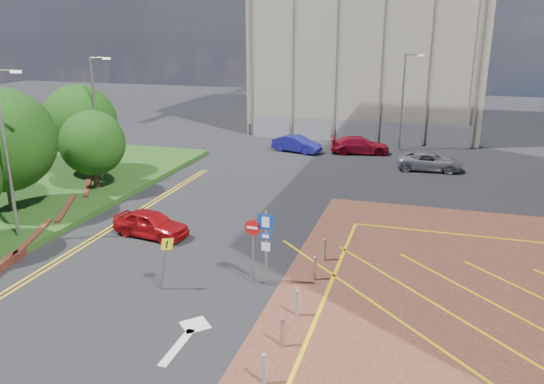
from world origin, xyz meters
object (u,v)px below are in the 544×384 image
at_px(tree_d, 80,122).
at_px(sign_cluster, 261,240).
at_px(lamp_left_near, 7,148).
at_px(warning_sign, 165,257).
at_px(car_blue_back, 297,144).
at_px(lamp_back, 404,98).
at_px(tree_c, 92,143).
at_px(car_red_left, 151,224).
at_px(car_silver_back, 429,161).
at_px(car_red_back, 360,145).
at_px(lamp_left_far, 96,114).
at_px(tree_b, 2,140).

bearing_deg(tree_d, sign_cluster, -35.58).
relative_size(lamp_left_near, sign_cluster, 2.50).
xyz_separation_m(warning_sign, car_blue_back, (-1.02, 25.23, -0.75)).
xyz_separation_m(lamp_back, warning_sign, (-7.24, -28.54, -2.93)).
distance_m(tree_c, warning_sign, 14.87).
height_order(lamp_back, warning_sign, lamp_back).
distance_m(lamp_left_near, car_red_left, 7.48).
bearing_deg(tree_c, lamp_back, 45.68).
xyz_separation_m(tree_c, lamp_left_near, (1.08, -8.00, 1.47)).
bearing_deg(car_silver_back, warning_sign, 153.55).
distance_m(tree_d, car_red_back, 21.78).
bearing_deg(lamp_left_near, lamp_left_far, 101.31).
xyz_separation_m(warning_sign, car_red_back, (4.10, 26.20, -0.73)).
distance_m(tree_c, sign_cluster, 16.53).
relative_size(tree_d, lamp_left_near, 0.76).
relative_size(tree_d, sign_cluster, 1.90).
xyz_separation_m(lamp_back, sign_cluster, (-3.78, -27.02, -2.41)).
xyz_separation_m(car_blue_back, car_silver_back, (10.72, -2.95, -0.04)).
bearing_deg(tree_c, tree_d, 135.00).
height_order(tree_c, warning_sign, tree_c).
xyz_separation_m(tree_c, car_blue_back, (9.32, 14.69, -2.51)).
bearing_deg(tree_c, lamp_left_near, -82.31).
distance_m(sign_cluster, warning_sign, 3.81).
height_order(lamp_left_far, warning_sign, lamp_left_far).
bearing_deg(car_blue_back, tree_c, 163.33).
xyz_separation_m(lamp_left_far, car_red_back, (15.36, 13.66, -3.96)).
xyz_separation_m(lamp_left_far, lamp_back, (18.50, 16.00, -0.30)).
bearing_deg(car_red_back, lamp_left_far, 120.27).
bearing_deg(lamp_back, lamp_left_far, -139.14).
distance_m(lamp_back, sign_cluster, 27.38).
bearing_deg(tree_d, lamp_left_far, -25.68).
height_order(lamp_left_far, lamp_back, lamp_left_far).
height_order(lamp_left_far, car_silver_back, lamp_left_far).
distance_m(tree_c, lamp_left_near, 8.20).
distance_m(lamp_left_near, car_red_back, 27.46).
relative_size(sign_cluster, car_red_back, 0.66).
xyz_separation_m(lamp_left_far, sign_cluster, (14.72, -11.02, -2.71)).
relative_size(tree_b, car_red_left, 1.72).
bearing_deg(tree_c, car_silver_back, 30.35).
xyz_separation_m(lamp_back, car_red_left, (-10.65, -23.60, -3.69)).
relative_size(tree_b, car_silver_back, 1.45).
distance_m(tree_c, car_red_left, 9.26).
relative_size(lamp_left_far, car_silver_back, 1.72).
xyz_separation_m(tree_b, car_blue_back, (11.32, 19.69, -3.55)).
xyz_separation_m(lamp_back, car_red_back, (-3.14, -2.34, -3.66)).
xyz_separation_m(lamp_left_near, car_silver_back, (18.96, 19.73, -4.01)).
height_order(tree_d, car_blue_back, tree_d).
bearing_deg(lamp_back, car_red_back, -143.34).
height_order(tree_c, sign_cluster, tree_c).
relative_size(tree_b, tree_d, 1.11).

